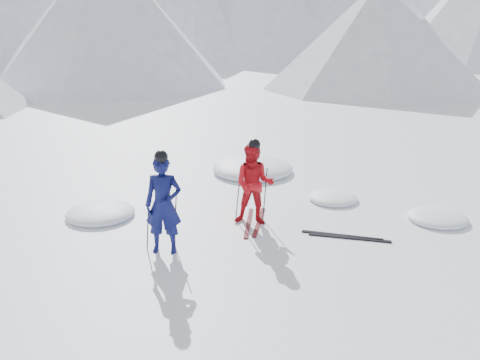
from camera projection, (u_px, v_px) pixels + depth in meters
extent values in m
plane|color=white|center=(313.00, 230.00, 11.07)|extent=(160.00, 160.00, 0.00)
cone|color=#B2BCD1|center=(95.00, 0.00, 55.33)|extent=(17.69, 17.69, 11.93)
cone|color=#B2BCD1|center=(194.00, 5.00, 50.56)|extent=(19.63, 19.63, 10.85)
cone|color=silver|center=(426.00, 6.00, 58.59)|extent=(24.45, 24.45, 10.76)
cone|color=#B2BCD1|center=(376.00, 35.00, 31.28)|extent=(14.00, 14.00, 6.50)
cone|color=#B2BCD1|center=(107.00, 14.00, 32.73)|extent=(16.00, 16.00, 9.00)
imported|color=#0B0F46|center=(163.00, 205.00, 9.76)|extent=(0.82, 0.66, 1.96)
imported|color=red|center=(254.00, 184.00, 11.13)|extent=(1.08, 0.97, 1.83)
cylinder|color=black|center=(148.00, 219.00, 9.93)|extent=(0.13, 0.09, 1.30)
cylinder|color=black|center=(175.00, 215.00, 10.15)|extent=(0.13, 0.08, 1.30)
cylinder|color=black|center=(238.00, 195.00, 11.39)|extent=(0.12, 0.10, 1.22)
cylinder|color=black|center=(265.00, 194.00, 11.44)|extent=(0.12, 0.09, 1.22)
cube|color=black|center=(249.00, 223.00, 11.38)|extent=(0.64, 1.64, 0.03)
cube|color=black|center=(259.00, 222.00, 11.44)|extent=(0.75, 1.60, 0.03)
cube|color=black|center=(342.00, 235.00, 10.73)|extent=(1.52, 0.92, 0.03)
cube|color=black|center=(349.00, 238.00, 10.61)|extent=(1.55, 0.87, 0.03)
ellipsoid|color=white|center=(101.00, 216.00, 11.81)|extent=(1.59, 1.59, 0.35)
ellipsoid|color=white|center=(333.00, 200.00, 12.83)|extent=(1.24, 1.24, 0.27)
ellipsoid|color=white|center=(253.00, 172.00, 15.12)|extent=(2.39, 2.39, 0.53)
ellipsoid|color=white|center=(437.00, 220.00, 11.58)|extent=(1.34, 1.34, 0.30)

